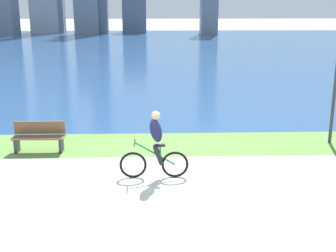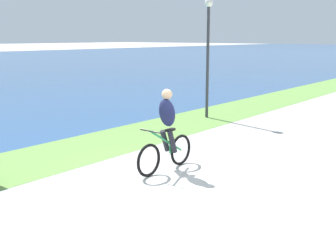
# 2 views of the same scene
# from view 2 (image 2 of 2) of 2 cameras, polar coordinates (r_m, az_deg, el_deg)

# --- Properties ---
(ground_plane) EXTENTS (300.00, 300.00, 0.00)m
(ground_plane) POSITION_cam_2_polar(r_m,az_deg,el_deg) (8.64, 1.81, -6.85)
(ground_plane) COLOR #B2AFA8
(grass_strip_bayside) EXTENTS (120.00, 2.39, 0.01)m
(grass_strip_bayside) POSITION_cam_2_polar(r_m,az_deg,el_deg) (10.87, -12.16, -3.16)
(grass_strip_bayside) COLOR #6B9947
(grass_strip_bayside) RESTS_ON ground
(cyclist_lead) EXTENTS (1.73, 0.52, 1.72)m
(cyclist_lead) POSITION_cam_2_polar(r_m,az_deg,el_deg) (8.88, -0.20, -0.67)
(cyclist_lead) COLOR black
(cyclist_lead) RESTS_ON ground
(lamppost_tall) EXTENTS (0.28, 0.28, 4.00)m
(lamppost_tall) POSITION_cam_2_polar(r_m,az_deg,el_deg) (14.74, 5.35, 11.16)
(lamppost_tall) COLOR #38383D
(lamppost_tall) RESTS_ON ground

